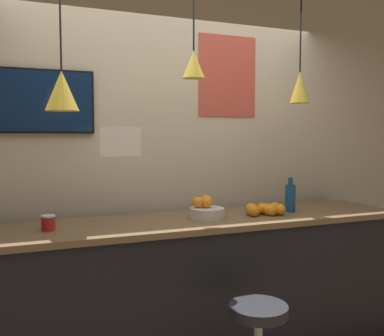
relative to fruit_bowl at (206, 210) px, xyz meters
name	(u,v)px	position (x,y,z in m)	size (l,w,h in m)	color
back_wall	(171,156)	(-0.10, 0.47, 0.35)	(8.00, 0.06, 2.90)	beige
service_counter	(192,292)	(-0.10, 0.02, -0.58)	(3.11, 0.68, 1.03)	black
fruit_bowl	(206,210)	(0.00, 0.00, 0.00)	(0.24, 0.24, 0.16)	beige
orange_pile	(264,209)	(0.44, -0.04, -0.02)	(0.30, 0.23, 0.08)	orange
juice_bottle	(290,197)	(0.68, 0.00, 0.05)	(0.08, 0.08, 0.26)	navy
spread_jar	(48,223)	(-1.04, 0.00, -0.01)	(0.08, 0.08, 0.09)	red
pendant_lamp_left	(62,90)	(-0.94, -0.01, 0.78)	(0.20, 0.20, 1.05)	black
pendant_lamp_middle	(194,63)	(-0.10, -0.01, 0.99)	(0.15, 0.15, 0.82)	black
pendant_lamp_right	(300,86)	(0.75, -0.01, 0.87)	(0.14, 0.14, 0.96)	black
mounted_tv	(44,101)	(-1.02, 0.42, 0.74)	(0.66, 0.04, 0.44)	black
hanging_menu_board	(121,142)	(-0.65, -0.24, 0.47)	(0.24, 0.01, 0.17)	white
wall_poster	(228,76)	(0.37, 0.43, 0.99)	(0.50, 0.01, 0.64)	#C64C3D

